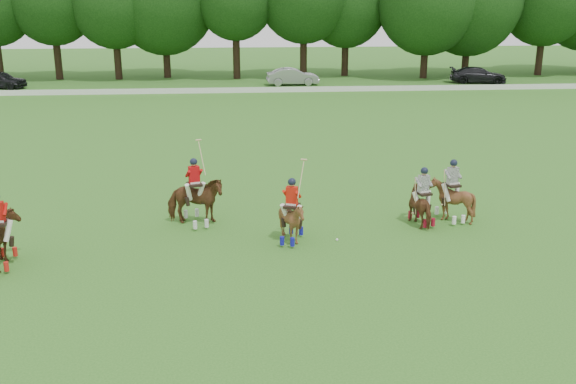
{
  "coord_description": "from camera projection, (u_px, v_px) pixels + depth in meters",
  "views": [
    {
      "loc": [
        -0.56,
        -16.43,
        7.68
      ],
      "look_at": [
        1.24,
        4.2,
        1.4
      ],
      "focal_mm": 40.0,
      "sensor_mm": 36.0,
      "label": 1
    }
  ],
  "objects": [
    {
      "name": "ground",
      "position": [
        257.0,
        284.0,
        17.94
      ],
      "size": [
        180.0,
        180.0,
        0.0
      ],
      "primitive_type": "plane",
      "color": "#2A601B",
      "rests_on": "ground"
    },
    {
      "name": "boundary_rail",
      "position": [
        239.0,
        90.0,
        54.1
      ],
      "size": [
        120.0,
        0.1,
        0.44
      ],
      "primitive_type": "cube",
      "color": "white",
      "rests_on": "ground"
    },
    {
      "name": "car_left",
      "position": [
        0.0,
        80.0,
        56.49
      ],
      "size": [
        4.84,
        2.97,
        1.54
      ],
      "primitive_type": "imported",
      "rotation": [
        0.0,
        0.0,
        1.3
      ],
      "color": "black",
      "rests_on": "ground"
    },
    {
      "name": "car_mid",
      "position": [
        293.0,
        77.0,
        58.64
      ],
      "size": [
        4.79,
        1.83,
        1.56
      ],
      "primitive_type": "imported",
      "rotation": [
        0.0,
        0.0,
        1.61
      ],
      "color": "#96959A",
      "rests_on": "ground"
    },
    {
      "name": "car_right",
      "position": [
        478.0,
        75.0,
        60.11
      ],
      "size": [
        5.46,
        3.04,
        1.49
      ],
      "primitive_type": "imported",
      "rotation": [
        0.0,
        0.0,
        1.38
      ],
      "color": "black",
      "rests_on": "ground"
    },
    {
      "name": "polo_red_a",
      "position": [
        1.0,
        240.0,
        18.91
      ],
      "size": [
        1.19,
        1.95,
        2.29
      ],
      "color": "#512915",
      "rests_on": "ground"
    },
    {
      "name": "polo_red_b",
      "position": [
        195.0,
        201.0,
        22.42
      ],
      "size": [
        2.06,
        1.91,
        2.95
      ],
      "color": "#512915",
      "rests_on": "ground"
    },
    {
      "name": "polo_red_c",
      "position": [
        292.0,
        220.0,
        20.82
      ],
      "size": [
        1.56,
        1.65,
        2.71
      ],
      "color": "#512915",
      "rests_on": "ground"
    },
    {
      "name": "polo_stripe_a",
      "position": [
        422.0,
        205.0,
        22.48
      ],
      "size": [
        1.13,
        1.72,
        2.08
      ],
      "color": "#512915",
      "rests_on": "ground"
    },
    {
      "name": "polo_stripe_b",
      "position": [
        451.0,
        199.0,
        22.85
      ],
      "size": [
        1.55,
        1.66,
        2.26
      ],
      "color": "#512915",
      "rests_on": "ground"
    },
    {
      "name": "polo_ball",
      "position": [
        337.0,
        240.0,
        21.12
      ],
      "size": [
        0.09,
        0.09,
        0.09
      ],
      "primitive_type": "sphere",
      "color": "white",
      "rests_on": "ground"
    }
  ]
}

